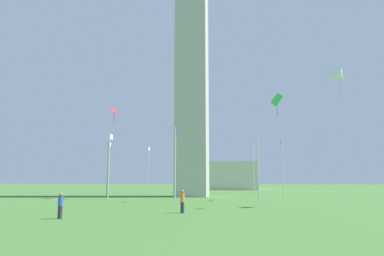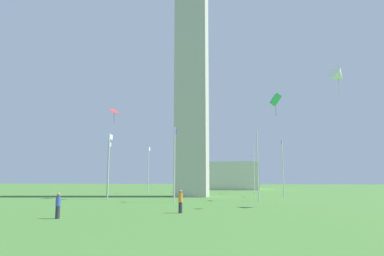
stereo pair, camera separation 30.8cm
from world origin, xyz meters
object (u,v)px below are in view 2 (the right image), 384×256
Objects in this scene: flagpole_sw at (258,162)px; obelisk_monument at (192,58)px; flagpole_n at (203,168)px; kite_white_delta at (338,76)px; flagpole_s at (175,161)px; flagpole_nw at (254,167)px; person_orange_shirt at (180,201)px; flagpole_w at (283,165)px; kite_red_diamond at (114,112)px; kite_green_box at (276,100)px; flagpole_se at (109,163)px; distant_building at (228,176)px; flagpole_e at (108,166)px; person_blue_shirt at (58,206)px; flagpole_ne at (148,167)px.

obelisk_monument is at bearing 45.18° from flagpole_sw.
flagpole_n is 35.84m from kite_white_delta.
flagpole_nw is (22.39, -9.27, 0.00)m from flagpole_s.
flagpole_sw reaches higher than person_orange_shirt.
flagpole_nw is (9.27, 3.84, 0.00)m from flagpole_w.
flagpole_n is at bearing -7.41° from person_orange_shirt.
kite_green_box is at bearing -123.43° from kite_red_diamond.
obelisk_monument reaches higher than flagpole_se.
flagpole_se is 2.79× the size of kite_white_delta.
kite_white_delta reaches higher than flagpole_w.
flagpole_se is at bearing 166.01° from distant_building.
flagpole_e is 31.58m from person_blue_shirt.
flagpole_e is 5.06× the size of person_blue_shirt.
flagpole_w is 1.00× the size of flagpole_nw.
flagpole_nw is at bearing -45.00° from flagpole_se.
flagpole_n is at bearing -22.50° from flagpole_se.
flagpole_s is (-13.12, -13.12, 0.00)m from flagpole_e.
obelisk_monument is at bearing 180.00° from flagpole_n.
flagpole_ne is 2.79× the size of kite_white_delta.
flagpole_n is 28.39m from distant_building.
flagpole_s is 2.79× the size of kite_white_delta.
person_blue_shirt is at bearing 161.00° from flagpole_nw.
kite_red_diamond is at bearing 164.65° from distant_building.
flagpole_e is at bearing 90.00° from flagpole_w.
kite_white_delta is at bearing -67.78° from kite_green_box.
obelisk_monument is 45.17m from distant_building.
kite_green_box is at bearing -123.19° from flagpole_s.
flagpole_w is at bearing -6.99° from kite_green_box.
distant_building is at bearing -3.50° from flagpole_s.
flagpole_w is at bearing 11.89° from kite_white_delta.
kite_red_diamond reaches higher than flagpole_e.
flagpole_sw is 18.55m from flagpole_nw.
distant_building is (50.56, -12.60, -1.28)m from flagpole_se.
flagpole_w is (9.27, -3.84, 0.00)m from flagpole_sw.
person_blue_shirt is (-16.97, 4.27, -3.76)m from flagpole_s.
flagpole_n is 5.06× the size of person_blue_shirt.
flagpole_se and flagpole_s have the same top height.
flagpole_e is (-13.12, 13.12, 0.00)m from flagpole_n.
flagpole_s and flagpole_w have the same top height.
flagpole_sw is (-9.27, -22.39, 0.00)m from flagpole_e.
flagpole_ne reaches higher than person_blue_shirt.
kite_white_delta is at bearing -112.44° from kite_red_diamond.
flagpole_sw is at bearing -112.50° from flagpole_e.
flagpole_nw is 4.02× the size of kite_green_box.
obelisk_monument reaches higher than flagpole_w.
obelisk_monument is 25.84m from kite_white_delta.
obelisk_monument is 15.13m from kite_red_diamond.
kite_white_delta is at bearing -168.11° from flagpole_w.
flagpole_se is at bearing 157.50° from flagpole_n.
flagpole_n is 1.00× the size of flagpole_w.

